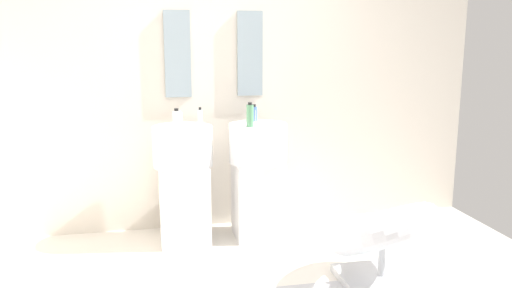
# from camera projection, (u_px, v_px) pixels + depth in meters

# --- Properties ---
(rear_partition) EXTENTS (4.80, 0.10, 2.60)m
(rear_partition) POSITION_uv_depth(u_px,v_px,m) (214.00, 82.00, 4.63)
(rear_partition) COLOR beige
(rear_partition) RESTS_ON ground_plane
(pedestal_sink_left) EXTENTS (0.48, 0.48, 1.08)m
(pedestal_sink_left) POSITION_uv_depth(u_px,v_px,m) (184.00, 180.00, 4.32)
(pedestal_sink_left) COLOR white
(pedestal_sink_left) RESTS_ON ground_plane
(pedestal_sink_right) EXTENTS (0.48, 0.48, 1.08)m
(pedestal_sink_right) POSITION_uv_depth(u_px,v_px,m) (258.00, 176.00, 4.45)
(pedestal_sink_right) COLOR white
(pedestal_sink_right) RESTS_ON ground_plane
(vanity_mirror_left) EXTENTS (0.22, 0.03, 0.73)m
(vanity_mirror_left) POSITION_uv_depth(u_px,v_px,m) (177.00, 54.00, 4.45)
(vanity_mirror_left) COLOR #8C9EA8
(vanity_mirror_right) EXTENTS (0.22, 0.03, 0.73)m
(vanity_mirror_right) POSITION_uv_depth(u_px,v_px,m) (250.00, 54.00, 4.58)
(vanity_mirror_right) COLOR #8C9EA8
(lounge_chair) EXTENTS (1.09, 1.09, 0.65)m
(lounge_chair) POSITION_uv_depth(u_px,v_px,m) (383.00, 236.00, 3.60)
(lounge_chair) COLOR #B7BABF
(lounge_chair) RESTS_ON ground_plane
(soap_bottle_white) EXTENTS (0.06, 0.06, 0.16)m
(soap_bottle_white) POSITION_uv_depth(u_px,v_px,m) (177.00, 120.00, 4.08)
(soap_bottle_white) COLOR white
(soap_bottle_white) RESTS_ON pedestal_sink_left
(soap_bottle_green) EXTENTS (0.06, 0.06, 0.20)m
(soap_bottle_green) POSITION_uv_depth(u_px,v_px,m) (250.00, 115.00, 4.20)
(soap_bottle_green) COLOR #59996B
(soap_bottle_green) RESTS_ON pedestal_sink_right
(soap_bottle_clear) EXTENTS (0.04, 0.04, 0.16)m
(soap_bottle_clear) POSITION_uv_depth(u_px,v_px,m) (200.00, 118.00, 4.16)
(soap_bottle_clear) COLOR silver
(soap_bottle_clear) RESTS_ON pedestal_sink_left
(soap_bottle_blue) EXTENTS (0.05, 0.05, 0.14)m
(soap_bottle_blue) POSITION_uv_depth(u_px,v_px,m) (254.00, 114.00, 4.49)
(soap_bottle_blue) COLOR #4C72B7
(soap_bottle_blue) RESTS_ON pedestal_sink_right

